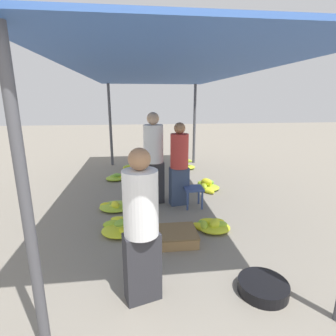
% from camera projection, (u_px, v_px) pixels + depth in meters
% --- Properties ---
extents(canopy_post_front_left, '(0.08, 0.08, 2.40)m').
position_uv_depth(canopy_post_front_left, '(27.00, 213.00, 1.80)').
color(canopy_post_front_left, '#4C4C51').
rests_on(canopy_post_front_left, ground).
extents(canopy_post_back_left, '(0.08, 0.08, 2.40)m').
position_uv_depth(canopy_post_back_left, '(110.00, 126.00, 7.78)').
color(canopy_post_back_left, '#4C4C51').
rests_on(canopy_post_back_left, ground).
extents(canopy_post_back_right, '(0.08, 0.08, 2.40)m').
position_uv_depth(canopy_post_back_right, '(194.00, 125.00, 8.07)').
color(canopy_post_back_right, '#4C4C51').
rests_on(canopy_post_back_right, ground).
extents(canopy_tarp, '(2.95, 6.62, 0.04)m').
position_uv_depth(canopy_tarp, '(164.00, 72.00, 4.63)').
color(canopy_tarp, '#33569E').
rests_on(canopy_tarp, canopy_post_front_left).
extents(vendor_foreground, '(0.41, 0.41, 1.55)m').
position_uv_depth(vendor_foreground, '(141.00, 226.00, 2.46)').
color(vendor_foreground, '#2D2D33').
rests_on(vendor_foreground, ground).
extents(stool, '(0.34, 0.34, 0.38)m').
position_uv_depth(stool, '(194.00, 191.00, 4.85)').
color(stool, '#384C84').
rests_on(stool, ground).
extents(basin_black, '(0.52, 0.52, 0.12)m').
position_uv_depth(basin_black, '(263.00, 287.00, 2.73)').
color(basin_black, black).
rests_on(basin_black, ground).
extents(banana_pile_left_0, '(0.64, 0.64, 0.26)m').
position_uv_depth(banana_pile_left_0, '(122.00, 227.00, 3.98)').
color(banana_pile_left_0, '#94BF32').
rests_on(banana_pile_left_0, ground).
extents(banana_pile_left_1, '(0.64, 0.53, 0.24)m').
position_uv_depth(banana_pile_left_1, '(133.00, 166.00, 7.61)').
color(banana_pile_left_1, '#96C031').
rests_on(banana_pile_left_1, ground).
extents(banana_pile_left_2, '(0.49, 0.42, 0.18)m').
position_uv_depth(banana_pile_left_2, '(116.00, 177.00, 6.54)').
color(banana_pile_left_2, '#C0D12A').
rests_on(banana_pile_left_2, ground).
extents(banana_pile_left_3, '(0.61, 0.53, 0.18)m').
position_uv_depth(banana_pile_left_3, '(117.00, 206.00, 4.80)').
color(banana_pile_left_3, '#A1C52F').
rests_on(banana_pile_left_3, ground).
extents(banana_pile_right_0, '(0.60, 0.52, 0.19)m').
position_uv_depth(banana_pile_right_0, '(211.00, 225.00, 4.05)').
color(banana_pile_right_0, '#A4C62F').
rests_on(banana_pile_right_0, ground).
extents(banana_pile_right_1, '(0.57, 0.73, 0.27)m').
position_uv_depth(banana_pile_right_1, '(206.00, 186.00, 5.84)').
color(banana_pile_right_1, '#CCD628').
rests_on(banana_pile_right_1, ground).
extents(banana_pile_right_2, '(0.52, 0.47, 0.30)m').
position_uv_depth(banana_pile_right_2, '(186.00, 166.00, 7.60)').
color(banana_pile_right_2, '#B9CE2B').
rests_on(banana_pile_right_2, ground).
extents(crate_near, '(0.53, 0.53, 0.17)m').
position_uv_depth(crate_near, '(178.00, 236.00, 3.70)').
color(crate_near, '#9E7A4C').
rests_on(crate_near, ground).
extents(shopper_walking_mid, '(0.40, 0.38, 1.74)m').
position_uv_depth(shopper_walking_mid, '(154.00, 157.00, 4.93)').
color(shopper_walking_mid, '#2D2D33').
rests_on(shopper_walking_mid, ground).
extents(shopper_walking_far, '(0.38, 0.38, 1.56)m').
position_uv_depth(shopper_walking_far, '(179.00, 163.00, 4.84)').
color(shopper_walking_far, '#384766').
rests_on(shopper_walking_far, ground).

